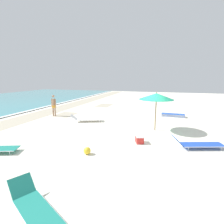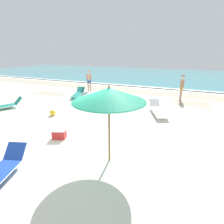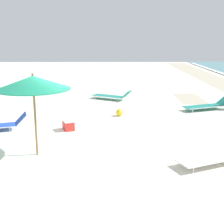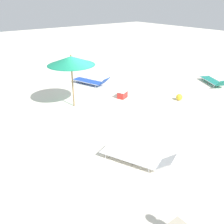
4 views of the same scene
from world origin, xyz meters
name	(u,v)px [view 4 (image 4 of 4)]	position (x,y,z in m)	size (l,w,h in m)	color
ground_plane	(103,106)	(0.00, 0.01, -0.08)	(60.00, 60.00, 0.16)	silver
beach_umbrella	(71,61)	(1.10, -0.67, 2.07)	(2.04, 2.04, 2.33)	olive
sun_lounger_beside_umbrella	(214,81)	(-6.65, 1.53, 0.21)	(1.54, 2.19, 0.57)	#1E8475
sun_lounger_near_water_left	(137,157)	(1.77, 4.25, 0.21)	(1.44, 2.31, 0.53)	white
sun_lounger_near_water_right	(91,81)	(-1.17, -2.70, 0.21)	(1.29, 2.36, 0.57)	blue
beach_ball	(179,97)	(-3.24, 1.81, 0.15)	(0.31, 0.31, 0.31)	yellow
cooler_box	(122,94)	(-1.27, -0.09, 0.19)	(0.59, 0.51, 0.37)	red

